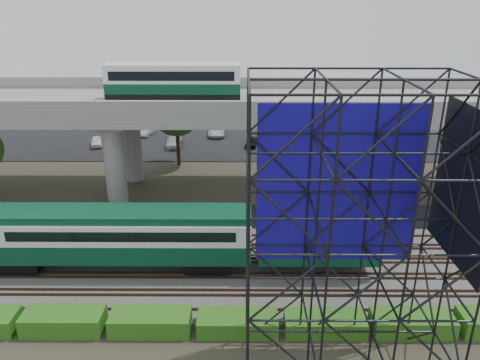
{
  "coord_description": "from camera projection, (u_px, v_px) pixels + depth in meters",
  "views": [
    {
      "loc": [
        1.27,
        -26.21,
        18.02
      ],
      "look_at": [
        1.08,
        6.0,
        5.29
      ],
      "focal_mm": 35.0,
      "sensor_mm": 36.0,
      "label": 1
    }
  ],
  "objects": [
    {
      "name": "ground",
      "position": [
        223.0,
        287.0,
        31.01
      ],
      "size": [
        140.0,
        140.0,
        0.0
      ],
      "primitive_type": "plane",
      "color": "#474233",
      "rests_on": "ground"
    },
    {
      "name": "trees",
      "position": [
        180.0,
        137.0,
        44.02
      ],
      "size": [
        40.94,
        16.94,
        7.69
      ],
      "color": "#382314",
      "rests_on": "ground"
    },
    {
      "name": "commuter_train",
      "position": [
        143.0,
        234.0,
        31.84
      ],
      "size": [
        29.3,
        3.06,
        4.3
      ],
      "color": "black",
      "rests_on": "rail_tracks"
    },
    {
      "name": "suv",
      "position": [
        60.0,
        213.0,
        39.64
      ],
      "size": [
        5.39,
        2.57,
        1.48
      ],
      "primitive_type": "imported",
      "rotation": [
        0.0,
        0.0,
        1.59
      ],
      "color": "black",
      "rests_on": "service_road"
    },
    {
      "name": "hedge_strip",
      "position": [
        238.0,
        322.0,
        26.8
      ],
      "size": [
        34.6,
        1.8,
        1.2
      ],
      "color": "#2C6016",
      "rests_on": "ground"
    },
    {
      "name": "ballast_bed",
      "position": [
        224.0,
        269.0,
        32.83
      ],
      "size": [
        90.0,
        12.0,
        0.2
      ],
      "primitive_type": "cube",
      "color": "slate",
      "rests_on": "ground"
    },
    {
      "name": "parked_cars",
      "position": [
        241.0,
        136.0,
        61.91
      ],
      "size": [
        35.36,
        9.74,
        1.32
      ],
      "color": "white",
      "rests_on": "parking_lot"
    },
    {
      "name": "harbor_water",
      "position": [
        236.0,
        104.0,
        83.08
      ],
      "size": [
        140.0,
        40.0,
        0.03
      ],
      "primitive_type": "cube",
      "color": "slate",
      "rests_on": "ground"
    },
    {
      "name": "scaffold_tower",
      "position": [
        349.0,
        250.0,
        20.8
      ],
      "size": [
        9.36,
        6.36,
        15.0
      ],
      "color": "black",
      "rests_on": "ground"
    },
    {
      "name": "rail_tracks",
      "position": [
        224.0,
        267.0,
        32.77
      ],
      "size": [
        90.0,
        9.52,
        0.16
      ],
      "color": "#472D1E",
      "rests_on": "ballast_bed"
    },
    {
      "name": "overpass",
      "position": [
        225.0,
        110.0,
        42.87
      ],
      "size": [
        80.0,
        12.0,
        12.4
      ],
      "color": "#9E9B93",
      "rests_on": "ground"
    },
    {
      "name": "parking_lot",
      "position": [
        233.0,
        140.0,
        62.61
      ],
      "size": [
        90.0,
        18.0,
        0.08
      ],
      "primitive_type": "cube",
      "color": "black",
      "rests_on": "ground"
    },
    {
      "name": "service_road",
      "position": [
        228.0,
        217.0,
        40.76
      ],
      "size": [
        90.0,
        5.0,
        0.08
      ],
      "primitive_type": "cube",
      "color": "black",
      "rests_on": "ground"
    }
  ]
}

